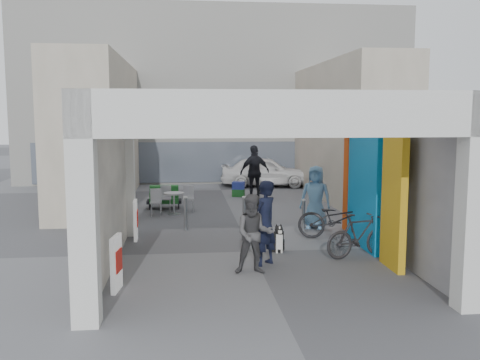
{
  "coord_description": "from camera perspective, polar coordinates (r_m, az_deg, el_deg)",
  "views": [
    {
      "loc": [
        -1.53,
        -11.89,
        3.15
      ],
      "look_at": [
        -0.16,
        1.0,
        1.54
      ],
      "focal_mm": 40.0,
      "sensor_mm": 36.0,
      "label": 1
    }
  ],
  "objects": [
    {
      "name": "man_elderly",
      "position": [
        14.87,
        8.06,
        -1.82
      ],
      "size": [
        1.0,
        0.85,
        1.73
      ],
      "primitive_type": "imported",
      "rotation": [
        0.0,
        0.0,
        -0.43
      ],
      "color": "#6193BE",
      "rests_on": "ground"
    },
    {
      "name": "plaza_bldg_left",
      "position": [
        19.63,
        -14.8,
        4.96
      ],
      "size": [
        2.0,
        9.0,
        5.0
      ],
      "primitive_type": "cube",
      "color": "#BBAF9B",
      "rests_on": "ground"
    },
    {
      "name": "produce_stand",
      "position": [
        18.04,
        -8.08,
        -2.08
      ],
      "size": [
        1.14,
        0.62,
        0.75
      ],
      "rotation": [
        0.0,
        0.0,
        0.26
      ],
      "color": "black",
      "rests_on": "ground"
    },
    {
      "name": "white_van",
      "position": [
        23.26,
        2.7,
        0.93
      ],
      "size": [
        4.0,
        2.0,
        1.31
      ],
      "primitive_type": "imported",
      "rotation": [
        0.0,
        0.0,
        1.45
      ],
      "color": "silver",
      "rests_on": "ground"
    },
    {
      "name": "ground",
      "position": [
        12.4,
        1.25,
        -7.64
      ],
      "size": [
        90.0,
        90.0,
        0.0
      ],
      "primitive_type": "plane",
      "color": "slate",
      "rests_on": "ground"
    },
    {
      "name": "arcade_canopy",
      "position": [
        11.29,
        4.53,
        2.75
      ],
      "size": [
        6.4,
        6.45,
        6.4
      ],
      "color": "silver",
      "rests_on": "ground"
    },
    {
      "name": "bicycle_rear",
      "position": [
        12.09,
        12.64,
        -5.77
      ],
      "size": [
        1.71,
        0.89,
        0.99
      ],
      "primitive_type": "imported",
      "rotation": [
        0.0,
        0.0,
        1.84
      ],
      "color": "black",
      "rests_on": "ground"
    },
    {
      "name": "advert_board_near",
      "position": [
        9.88,
        -13.03,
        -8.62
      ],
      "size": [
        0.16,
        0.56,
        1.0
      ],
      "rotation": [
        0.0,
        0.0,
        -0.13
      ],
      "color": "silver",
      "rests_on": "ground"
    },
    {
      "name": "man_back_turned",
      "position": [
        10.58,
        1.5,
        -5.79
      ],
      "size": [
        0.8,
        0.64,
        1.59
      ],
      "primitive_type": "imported",
      "rotation": [
        0.0,
        0.0,
        -0.06
      ],
      "color": "#404043",
      "rests_on": "ground"
    },
    {
      "name": "bollard_left",
      "position": [
        14.56,
        -5.81,
        -3.61
      ],
      "size": [
        0.09,
        0.09,
        0.91
      ],
      "primitive_type": "cylinder",
      "color": "gray",
      "rests_on": "ground"
    },
    {
      "name": "bollard_center",
      "position": [
        14.48,
        0.45,
        -3.62
      ],
      "size": [
        0.09,
        0.09,
        0.92
      ],
      "primitive_type": "cylinder",
      "color": "gray",
      "rests_on": "ground"
    },
    {
      "name": "man_crates",
      "position": [
        19.85,
        1.58,
        0.86
      ],
      "size": [
        1.26,
        0.82,
        1.99
      ],
      "primitive_type": "imported",
      "rotation": [
        0.0,
        0.0,
        3.46
      ],
      "color": "black",
      "rests_on": "ground"
    },
    {
      "name": "man_with_dog",
      "position": [
        11.16,
        2.6,
        -4.6
      ],
      "size": [
        0.77,
        0.76,
        1.79
      ],
      "primitive_type": "imported",
      "rotation": [
        0.0,
        0.0,
        3.89
      ],
      "color": "black",
      "rests_on": "ground"
    },
    {
      "name": "plaza_bldg_right",
      "position": [
        20.32,
        11.27,
        5.12
      ],
      "size": [
        2.0,
        9.0,
        5.0
      ],
      "primitive_type": "cube",
      "color": "#BBAF9B",
      "rests_on": "ground"
    },
    {
      "name": "bicycle_front",
      "position": [
        13.63,
        10.41,
        -4.12
      ],
      "size": [
        2.13,
        1.36,
        1.06
      ],
      "primitive_type": "imported",
      "rotation": [
        0.0,
        0.0,
        1.21
      ],
      "color": "black",
      "rests_on": "ground"
    },
    {
      "name": "bollard_right",
      "position": [
        14.74,
        6.79,
        -3.69
      ],
      "size": [
        0.09,
        0.09,
        0.81
      ],
      "primitive_type": "cylinder",
      "color": "gray",
      "rests_on": "ground"
    },
    {
      "name": "advert_board_far",
      "position": [
        13.67,
        -11.06,
        -4.2
      ],
      "size": [
        0.12,
        0.55,
        1.0
      ],
      "rotation": [
        0.0,
        0.0,
        0.04
      ],
      "color": "silver",
      "rests_on": "ground"
    },
    {
      "name": "border_collie",
      "position": [
        12.35,
        4.11,
        -6.46
      ],
      "size": [
        0.24,
        0.48,
        0.66
      ],
      "rotation": [
        0.0,
        0.0,
        -0.43
      ],
      "color": "black",
      "rests_on": "ground"
    },
    {
      "name": "far_building",
      "position": [
        25.94,
        -2.7,
        8.94
      ],
      "size": [
        18.0,
        4.08,
        8.0
      ],
      "color": "white",
      "rests_on": "ground"
    },
    {
      "name": "cafe_set",
      "position": [
        17.22,
        -7.4,
        -2.53
      ],
      "size": [
        1.37,
        1.1,
        0.83
      ],
      "rotation": [
        0.0,
        0.0,
        0.09
      ],
      "color": "#A1A1A6",
      "rests_on": "ground"
    },
    {
      "name": "crate_stack",
      "position": [
        20.45,
        -0.17,
        -0.98
      ],
      "size": [
        0.52,
        0.45,
        0.56
      ],
      "rotation": [
        0.0,
        0.0,
        -0.26
      ],
      "color": "#19591A",
      "rests_on": "ground"
    }
  ]
}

